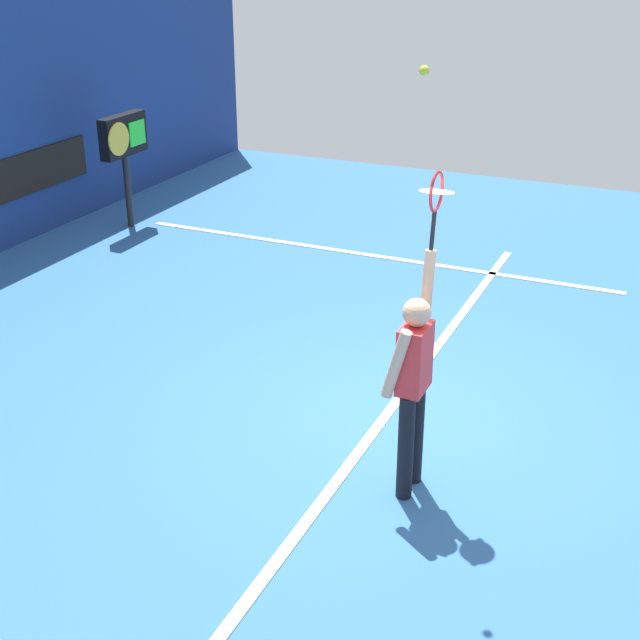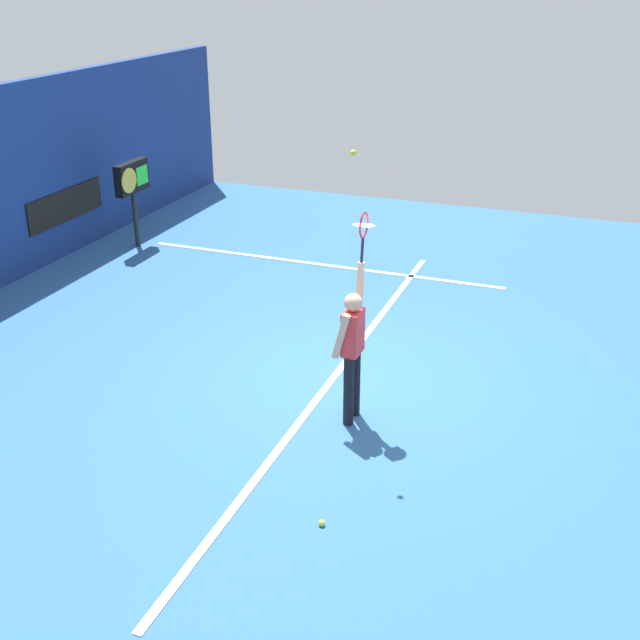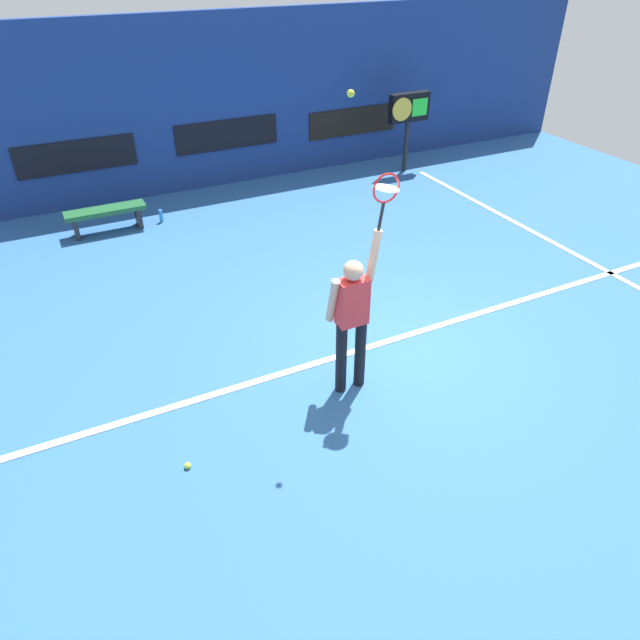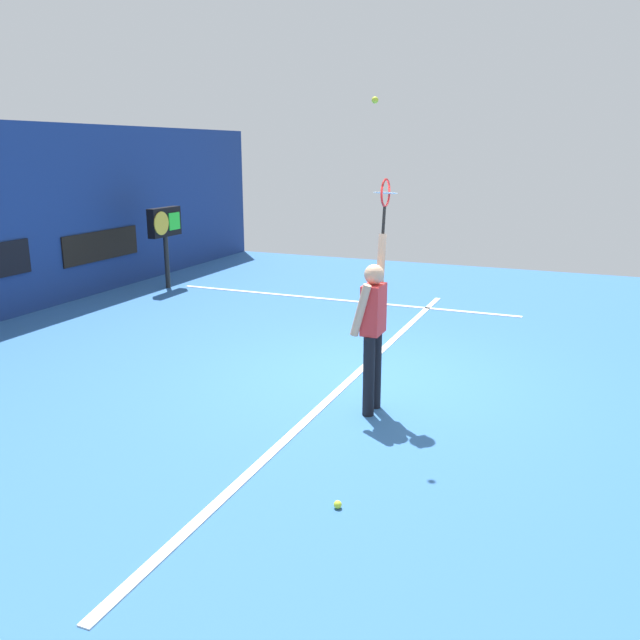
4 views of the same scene
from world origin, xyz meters
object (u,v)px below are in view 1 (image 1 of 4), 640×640
tennis_player (413,379)px  tennis_racket (436,196)px  scoreboard_clock (124,140)px  tennis_ball (424,71)px

tennis_player → tennis_racket: size_ratio=3.21×
tennis_player → scoreboard_clock: tennis_player is taller
tennis_player → tennis_racket: tennis_racket is taller
tennis_player → scoreboard_clock: 7.83m
tennis_player → scoreboard_clock: size_ratio=1.17×
tennis_player → tennis_ball: (-0.09, -0.00, 2.35)m
scoreboard_clock → tennis_racket: bearing=-126.1°
tennis_ball → tennis_player: bearing=1.4°
tennis_player → tennis_racket: (0.33, -0.00, 1.38)m
tennis_player → tennis_ball: bearing=-178.6°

